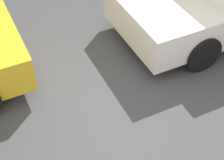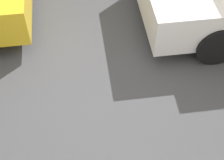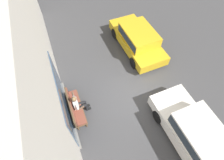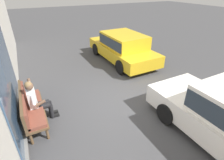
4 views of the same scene
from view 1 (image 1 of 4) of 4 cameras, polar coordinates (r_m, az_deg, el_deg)
name	(u,v)px [view 1 (image 1 of 4)]	position (r m, az deg, el deg)	size (l,w,h in m)	color
ground_plane	(125,126)	(4.73, 2.19, -7.60)	(60.00, 60.00, 0.00)	#424244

